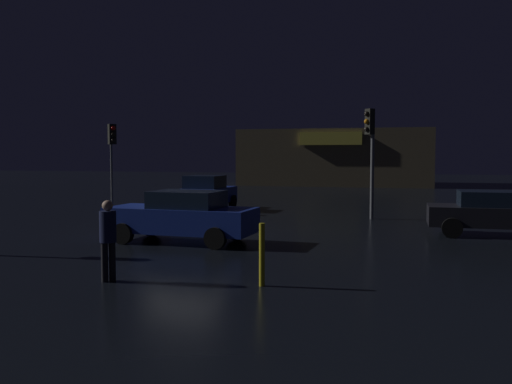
# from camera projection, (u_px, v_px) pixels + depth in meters

# --- Properties ---
(ground_plane) EXTENTS (120.00, 120.00, 0.00)m
(ground_plane) POSITION_uv_depth(u_px,v_px,m) (183.00, 232.00, 18.77)
(ground_plane) COLOR black
(store_building) EXTENTS (15.94, 9.88, 4.71)m
(store_building) POSITION_uv_depth(u_px,v_px,m) (338.00, 157.00, 49.14)
(store_building) COLOR brown
(store_building) RESTS_ON ground
(traffic_signal_main) EXTENTS (0.42, 0.42, 4.42)m
(traffic_signal_main) POSITION_uv_depth(u_px,v_px,m) (371.00, 142.00, 22.28)
(traffic_signal_main) COLOR #595B60
(traffic_signal_main) RESTS_ON ground
(traffic_signal_opposite) EXTENTS (0.42, 0.42, 3.96)m
(traffic_signal_opposite) POSITION_uv_depth(u_px,v_px,m) (112.00, 144.00, 24.85)
(traffic_signal_opposite) COLOR #595B60
(traffic_signal_opposite) RESTS_ON ground
(car_near) EXTENTS (4.48, 2.09, 1.53)m
(car_near) POSITION_uv_depth(u_px,v_px,m) (182.00, 216.00, 16.50)
(car_near) COLOR navy
(car_near) RESTS_ON ground
(car_far) EXTENTS (4.13, 1.98, 1.44)m
(car_far) POSITION_uv_depth(u_px,v_px,m) (494.00, 212.00, 17.82)
(car_far) COLOR black
(car_far) RESTS_ON ground
(car_crossing) EXTENTS (2.06, 4.16, 1.63)m
(car_crossing) POSITION_uv_depth(u_px,v_px,m) (205.00, 193.00, 26.10)
(car_crossing) COLOR navy
(car_crossing) RESTS_ON ground
(pedestrian) EXTENTS (0.48, 0.48, 1.67)m
(pedestrian) POSITION_uv_depth(u_px,v_px,m) (108.00, 234.00, 11.38)
(pedestrian) COLOR black
(pedestrian) RESTS_ON ground
(bollard_kerb_a) EXTENTS (0.11, 0.11, 1.25)m
(bollard_kerb_a) POSITION_uv_depth(u_px,v_px,m) (262.00, 255.00, 10.99)
(bollard_kerb_a) COLOR gold
(bollard_kerb_a) RESTS_ON ground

